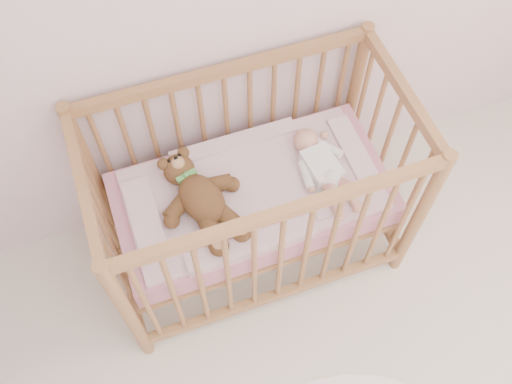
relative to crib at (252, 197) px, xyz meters
name	(u,v)px	position (x,y,z in m)	size (l,w,h in m)	color
crib	(252,197)	(0.00, 0.00, 0.00)	(1.36, 0.76, 1.00)	#A97547
mattress	(252,198)	(0.00, 0.00, -0.01)	(1.22, 0.62, 0.13)	#D0828E
blanket	(252,190)	(0.00, 0.00, 0.06)	(1.10, 0.58, 0.06)	pink
baby	(322,164)	(0.32, -0.02, 0.14)	(0.24, 0.50, 0.12)	white
teddy_bear	(202,199)	(-0.23, -0.02, 0.15)	(0.39, 0.55, 0.15)	brown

